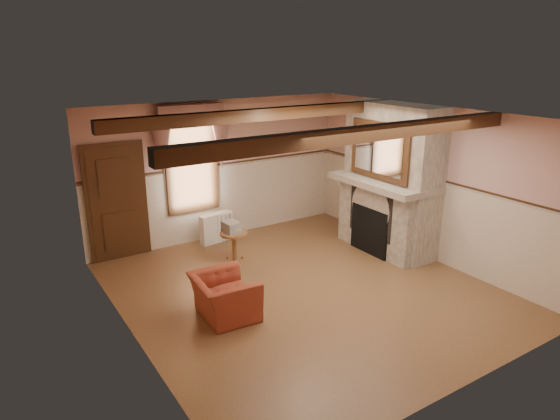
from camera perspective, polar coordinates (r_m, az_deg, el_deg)
floor at (r=8.22m, az=2.77°, el=-9.08°), size 5.50×6.00×0.01m
ceiling at (r=7.38m, az=3.10°, el=10.68°), size 5.50×6.00×0.01m
wall_back at (r=10.18m, az=-6.95°, el=4.56°), size 5.50×0.02×2.80m
wall_front at (r=5.69m, az=20.91°, el=-7.45°), size 5.50×0.02×2.80m
wall_left at (r=6.56m, az=-17.06°, el=-3.67°), size 0.02×6.00×2.80m
wall_right at (r=9.50m, az=16.58°, el=2.97°), size 0.02×6.00×2.80m
wainscot at (r=7.91m, az=2.86°, el=-4.23°), size 5.50×6.00×1.50m
chair_rail at (r=7.66m, az=2.94°, el=0.98°), size 5.50×6.00×0.08m
firebox at (r=9.64m, az=10.47°, el=-2.27°), size 0.20×0.95×0.90m
armchair at (r=7.38m, az=-6.38°, el=-9.81°), size 0.89×1.00×0.62m
side_table at (r=9.21m, az=-5.26°, el=-4.18°), size 0.57×0.57×0.55m
book_stack at (r=9.10m, az=-5.58°, el=-1.95°), size 0.29×0.34×0.20m
radiator at (r=10.13m, az=-7.30°, el=-2.02°), size 0.72×0.28×0.60m
bowl at (r=9.67m, az=10.98°, el=4.03°), size 0.34×0.34×0.08m
mantel_clock at (r=9.86m, az=9.88°, el=4.70°), size 0.14×0.24×0.20m
oil_lamp at (r=9.78m, az=10.27°, el=4.81°), size 0.11×0.11×0.28m
candle_red at (r=9.00m, az=15.31°, el=2.93°), size 0.06×0.06×0.16m
jar_yellow at (r=9.10m, az=14.62°, el=3.02°), size 0.06×0.06×0.12m
fireplace at (r=9.66m, az=12.64°, el=3.52°), size 0.85×2.00×2.80m
mantel at (r=9.54m, az=11.86°, el=3.15°), size 1.05×2.05×0.12m
overmantel_mirror at (r=9.28m, az=11.27°, el=6.65°), size 0.06×1.44×1.04m
door at (r=9.53m, az=-18.12°, el=0.68°), size 1.10×0.10×2.10m
window at (r=9.86m, az=-10.07°, el=5.47°), size 1.06×0.08×2.02m
window_drapes at (r=9.67m, az=-10.05°, el=8.85°), size 1.30×0.14×1.40m
ceiling_beam_front at (r=6.47m, az=9.36°, el=8.56°), size 5.50×0.18×0.20m
ceiling_beam_back at (r=8.39m, az=-1.78°, el=10.87°), size 5.50×0.18×0.20m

